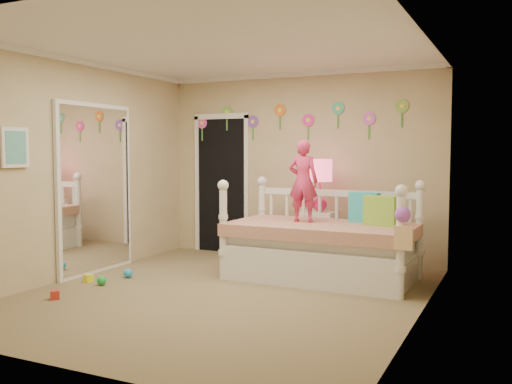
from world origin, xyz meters
The scene contains 18 objects.
floor centered at (0.00, 0.00, 0.00)m, with size 4.00×4.50×0.01m, color #7F684C.
ceiling centered at (0.00, 0.00, 2.60)m, with size 4.00×4.50×0.01m, color white.
back_wall centered at (0.00, 2.25, 1.30)m, with size 4.00×0.01×2.60m, color tan.
left_wall centered at (-2.00, 0.00, 1.30)m, with size 0.01×4.50×2.60m, color tan.
right_wall centered at (2.00, 0.00, 1.30)m, with size 0.01×4.50×2.60m, color tan.
crown_molding centered at (0.00, 0.00, 2.57)m, with size 4.00×4.50×0.06m, color white, non-canonical shape.
daybed centered at (0.70, 1.14, 0.60)m, with size 2.20×1.18×1.19m, color white, non-canonical shape.
pillow_turquoise centered at (1.13, 1.44, 0.84)m, with size 0.36×0.13×0.36m, color #29B3CE.
pillow_lime centered at (1.37, 1.22, 0.83)m, with size 0.36×0.13×0.34m, color #8ECE3E.
child centered at (0.45, 1.18, 1.15)m, with size 0.36×0.24×0.98m, color #DB3163.
nightstand centered at (0.43, 1.86, 0.36)m, with size 0.43×0.33×0.72m, color white.
table_lamp centered at (0.43, 1.86, 1.18)m, with size 0.31×0.31×0.68m.
closet_doorway centered at (-1.25, 2.23, 1.03)m, with size 0.90×0.04×2.07m, color black.
flower_decals centered at (-0.09, 2.24, 1.94)m, with size 3.40×0.02×0.50m, color #B2668C, non-canonical shape.
mirror_closet centered at (-1.96, 0.30, 1.05)m, with size 0.07×1.30×2.10m, color white.
wall_picture centered at (-1.97, -0.90, 1.55)m, with size 0.05×0.34×0.42m, color white.
hanging_bag centered at (1.74, 0.56, 0.72)m, with size 0.20×0.16×0.36m, color beige, non-canonical shape.
toy_scatter centered at (-1.75, -0.36, 0.06)m, with size 0.80×1.30×0.11m, color #996666, non-canonical shape.
Camera 1 is at (2.81, -5.11, 1.50)m, focal length 39.36 mm.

